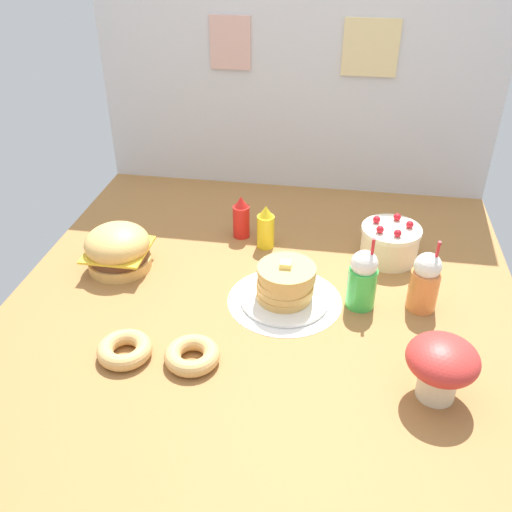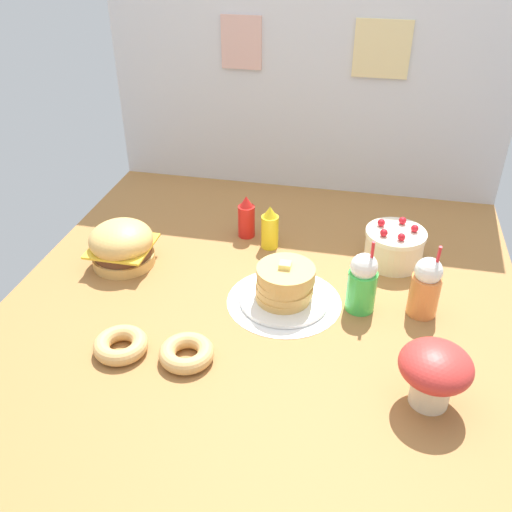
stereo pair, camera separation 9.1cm
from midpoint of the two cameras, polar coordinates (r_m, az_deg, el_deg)
The scene contains 13 objects.
ground_plane at distance 2.15m, azimuth -0.57°, elevation -4.97°, with size 1.93×2.10×0.02m, color #9E6B38.
back_wall at distance 2.84m, azimuth 3.11°, elevation 17.13°, with size 1.93×0.04×1.08m.
doily_mat at distance 2.15m, azimuth 1.69°, elevation -4.50°, with size 0.43×0.43×0.00m, color white.
burger at distance 2.37m, azimuth -14.82°, elevation 0.73°, with size 0.26×0.26×0.19m.
pancake_stack at distance 2.11m, azimuth 1.73°, elevation -2.97°, with size 0.34×0.34×0.17m.
layer_cake at distance 2.41m, azimuth 12.27°, elevation 1.30°, with size 0.25×0.25×0.18m.
ketchup_bottle at distance 2.51m, azimuth -2.54°, elevation 3.83°, with size 0.07×0.07×0.20m.
mustard_bottle at distance 2.43m, azimuth -0.10°, elevation 2.83°, with size 0.07×0.07×0.20m.
cream_soda_cup at distance 2.09m, azimuth 9.45°, elevation -2.35°, with size 0.11×0.11×0.30m.
orange_float_cup at distance 2.13m, azimuth 15.47°, elevation -2.55°, with size 0.11×0.11×0.30m.
donut_pink_glaze at distance 1.96m, azimuth -14.43°, elevation -9.12°, with size 0.18×0.18×0.06m.
donut_chocolate at distance 1.89m, azimuth -7.86°, elevation -9.88°, with size 0.18×0.18×0.06m.
mushroom_stool at distance 1.78m, azimuth 16.78°, elevation -10.39°, with size 0.22×0.22×0.21m.
Camera 1 is at (0.25, -1.68, 1.30)m, focal length 39.70 mm.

